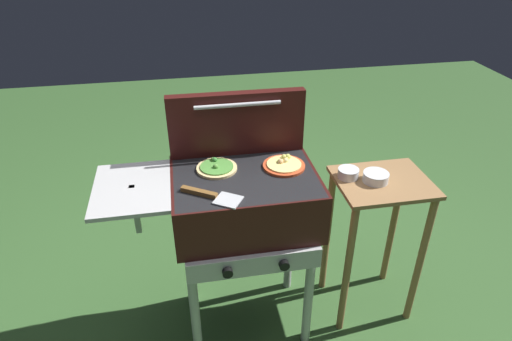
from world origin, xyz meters
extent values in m
plane|color=#38602D|center=(0.00, 0.00, 0.00)|extent=(8.00, 8.00, 0.00)
cube|color=#38110F|center=(0.00, 0.00, 0.78)|extent=(0.64, 0.48, 0.24)
cube|color=black|center=(0.00, 0.00, 0.90)|extent=(0.61, 0.46, 0.01)
cube|color=#BABABA|center=(-0.48, 0.00, 0.89)|extent=(0.32, 0.41, 0.02)
cube|color=#BABABA|center=(-0.48, 0.00, 0.78)|extent=(0.02, 0.02, 0.24)
cube|color=#BABABA|center=(0.00, -0.25, 0.61)|extent=(0.58, 0.02, 0.10)
cylinder|color=black|center=(-0.12, -0.28, 0.61)|extent=(0.04, 0.02, 0.04)
cylinder|color=black|center=(0.12, -0.28, 0.61)|extent=(0.04, 0.02, 0.04)
cylinder|color=#BABABA|center=(-0.27, -0.19, 0.33)|extent=(0.04, 0.04, 0.66)
cylinder|color=#BABABA|center=(0.27, -0.19, 0.33)|extent=(0.04, 0.04, 0.66)
cylinder|color=#BABABA|center=(-0.27, 0.19, 0.33)|extent=(0.04, 0.04, 0.66)
cylinder|color=#BABABA|center=(0.27, 0.19, 0.33)|extent=(0.04, 0.04, 0.66)
cube|color=#38110F|center=(0.00, 0.21, 1.05)|extent=(0.63, 0.06, 0.30)
cylinder|color=#B7B7BC|center=(0.00, 0.17, 1.16)|extent=(0.38, 0.02, 0.02)
cylinder|color=#E0C17F|center=(-0.11, 0.07, 0.91)|extent=(0.18, 0.18, 0.01)
cylinder|color=#4C8C38|center=(-0.11, 0.07, 0.92)|extent=(0.15, 0.15, 0.01)
sphere|color=#3C8036|center=(-0.12, 0.12, 0.92)|extent=(0.03, 0.03, 0.03)
sphere|color=#56933B|center=(-0.12, 0.06, 0.92)|extent=(0.02, 0.02, 0.02)
sphere|color=#527E32|center=(-0.12, 0.13, 0.92)|extent=(0.02, 0.02, 0.02)
cylinder|color=#C64723|center=(0.19, 0.04, 0.91)|extent=(0.19, 0.19, 0.01)
cylinder|color=#EDD17A|center=(0.19, 0.04, 0.92)|extent=(0.16, 0.16, 0.01)
sphere|color=#E9B170|center=(0.17, 0.05, 0.92)|extent=(0.03, 0.03, 0.03)
sphere|color=#F2DA88|center=(0.20, 0.06, 0.92)|extent=(0.02, 0.02, 0.02)
sphere|color=#B4EE66|center=(0.17, 0.06, 0.92)|extent=(0.02, 0.02, 0.02)
sphere|color=#CFD660|center=(0.22, 0.09, 0.92)|extent=(0.03, 0.03, 0.03)
sphere|color=#DBBB63|center=(0.20, 0.07, 0.92)|extent=(0.02, 0.02, 0.02)
sphere|color=#F2EB72|center=(0.20, 0.09, 0.92)|extent=(0.02, 0.02, 0.02)
cube|color=#B7BABF|center=(-0.10, -0.18, 0.90)|extent=(0.13, 0.13, 0.01)
cube|color=brown|center=(-0.21, -0.11, 0.91)|extent=(0.15, 0.11, 0.02)
cube|color=olive|center=(0.66, 0.00, 0.79)|extent=(0.44, 0.36, 0.02)
cylinder|color=olive|center=(0.47, -0.15, 0.39)|extent=(0.04, 0.04, 0.78)
cylinder|color=olive|center=(0.85, -0.15, 0.39)|extent=(0.04, 0.04, 0.78)
cylinder|color=olive|center=(0.47, 0.15, 0.39)|extent=(0.04, 0.04, 0.78)
cylinder|color=olive|center=(0.85, 0.15, 0.39)|extent=(0.04, 0.04, 0.78)
cylinder|color=silver|center=(0.62, 0.00, 0.82)|extent=(0.12, 0.12, 0.04)
cylinder|color=#996B47|center=(0.62, 0.00, 0.82)|extent=(0.10, 0.10, 0.02)
cylinder|color=silver|center=(0.51, 0.06, 0.82)|extent=(0.10, 0.10, 0.04)
cylinder|color=#996B47|center=(0.51, 0.06, 0.82)|extent=(0.08, 0.08, 0.02)
camera|label=1|loc=(-0.25, -1.61, 1.90)|focal=30.81mm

